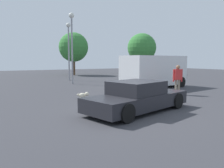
# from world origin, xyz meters

# --- Properties ---
(ground_plane) EXTENTS (80.00, 80.00, 0.00)m
(ground_plane) POSITION_xyz_m (0.00, 0.00, 0.00)
(ground_plane) COLOR #38383D
(sedan_foreground) EXTENTS (4.84, 2.77, 1.20)m
(sedan_foreground) POSITION_xyz_m (0.30, 0.11, 0.56)
(sedan_foreground) COLOR #232328
(sedan_foreground) RESTS_ON ground_plane
(dog) EXTENTS (0.58, 0.38, 0.41)m
(dog) POSITION_xyz_m (-0.52, 3.53, 0.25)
(dog) COLOR beige
(dog) RESTS_ON ground_plane
(van_white) EXTENTS (5.26, 2.73, 2.32)m
(van_white) POSITION_xyz_m (5.96, 5.55, 1.25)
(van_white) COLOR white
(van_white) RESTS_ON ground_plane
(pedestrian) EXTENTS (0.52, 0.39, 1.73)m
(pedestrian) POSITION_xyz_m (4.94, 2.38, 1.03)
(pedestrian) COLOR gray
(pedestrian) RESTS_ON ground_plane
(light_post_near) EXTENTS (0.44, 0.44, 5.62)m
(light_post_near) POSITION_xyz_m (2.78, 14.52, 3.89)
(light_post_near) COLOR gray
(light_post_near) RESTS_ON ground_plane
(light_post_mid) EXTENTS (0.44, 0.44, 5.88)m
(light_post_mid) POSITION_xyz_m (1.83, 11.12, 4.04)
(light_post_mid) COLOR gray
(light_post_mid) RESTS_ON ground_plane
(tree_back_center) EXTENTS (4.22, 4.22, 5.95)m
(tree_back_center) POSITION_xyz_m (15.99, 19.74, 3.82)
(tree_back_center) COLOR brown
(tree_back_center) RESTS_ON ground_plane
(tree_back_right) EXTENTS (3.91, 3.91, 5.69)m
(tree_back_right) POSITION_xyz_m (6.16, 21.88, 3.73)
(tree_back_right) COLOR brown
(tree_back_right) RESTS_ON ground_plane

